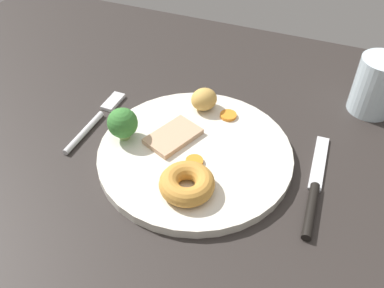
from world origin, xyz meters
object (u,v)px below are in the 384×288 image
object	(u,v)px
broccoli_floret	(123,123)
meat_slice_main	(173,136)
dinner_plate	(192,153)
yorkshire_pudding	(187,184)
roast_potato_left	(204,99)
knife	(314,191)
carrot_coin_front	(228,115)
fork	(97,119)
carrot_coin_back	(195,160)
water_glass	(377,86)

from	to	relation	value
broccoli_floret	meat_slice_main	bearing A→B (deg)	20.00
dinner_plate	yorkshire_pudding	size ratio (longest dim) A/B	3.85
roast_potato_left	knife	size ratio (longest dim) A/B	0.22
broccoli_floret	dinner_plate	bearing A→B (deg)	7.49
roast_potato_left	carrot_coin_front	distance (cm)	4.41
broccoli_floret	fork	distance (cm)	8.19
carrot_coin_back	knife	world-z (taller)	carrot_coin_back
roast_potato_left	broccoli_floret	size ratio (longest dim) A/B	0.83
meat_slice_main	fork	bearing A→B (deg)	176.92
fork	carrot_coin_front	bearing A→B (deg)	-69.25
broccoli_floret	water_glass	size ratio (longest dim) A/B	0.54
yorkshire_pudding	knife	world-z (taller)	yorkshire_pudding
meat_slice_main	knife	world-z (taller)	meat_slice_main
meat_slice_main	broccoli_floret	bearing A→B (deg)	-160.00
carrot_coin_back	water_glass	xyz separation A→B (cm)	(20.73, 22.52, 2.86)
dinner_plate	carrot_coin_back	size ratio (longest dim) A/B	11.42
roast_potato_left	carrot_coin_front	world-z (taller)	roast_potato_left
dinner_plate	carrot_coin_back	distance (cm)	2.60
dinner_plate	knife	size ratio (longest dim) A/B	1.44
carrot_coin_front	broccoli_floret	world-z (taller)	broccoli_floret
water_glass	carrot_coin_back	bearing A→B (deg)	-132.63
roast_potato_left	fork	size ratio (longest dim) A/B	0.26
carrot_coin_back	broccoli_floret	size ratio (longest dim) A/B	0.49
knife	roast_potato_left	bearing A→B (deg)	60.15
roast_potato_left	knife	distance (cm)	21.17
dinner_plate	knife	distance (cm)	16.95
carrot_coin_back	roast_potato_left	bearing A→B (deg)	104.87
carrot_coin_back	water_glass	size ratio (longest dim) A/B	0.26
yorkshire_pudding	broccoli_floret	distance (cm)	13.35
water_glass	knife	bearing A→B (deg)	-103.59
dinner_plate	carrot_coin_front	world-z (taller)	carrot_coin_front
fork	water_glass	world-z (taller)	water_glass
carrot_coin_front	meat_slice_main	bearing A→B (deg)	-126.98
yorkshire_pudding	broccoli_floret	bearing A→B (deg)	154.27
roast_potato_left	water_glass	world-z (taller)	water_glass
water_glass	roast_potato_left	bearing A→B (deg)	-154.60
broccoli_floret	water_glass	xyz separation A→B (cm)	(31.78, 21.73, 0.48)
carrot_coin_front	carrot_coin_back	world-z (taller)	same
meat_slice_main	knife	distance (cm)	20.33
dinner_plate	broccoli_floret	world-z (taller)	broccoli_floret
meat_slice_main	knife	xyz separation A→B (cm)	(20.23, -1.52, -1.35)
knife	water_glass	distance (cm)	21.86
carrot_coin_back	water_glass	world-z (taller)	water_glass
carrot_coin_front	knife	bearing A→B (deg)	-31.96
dinner_plate	fork	bearing A→B (deg)	173.80
carrot_coin_front	fork	size ratio (longest dim) A/B	0.16
yorkshire_pudding	carrot_coin_front	size ratio (longest dim) A/B	2.79
dinner_plate	carrot_coin_front	size ratio (longest dim) A/B	10.74
carrot_coin_back	broccoli_floret	distance (cm)	11.33
roast_potato_left	fork	distance (cm)	16.70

